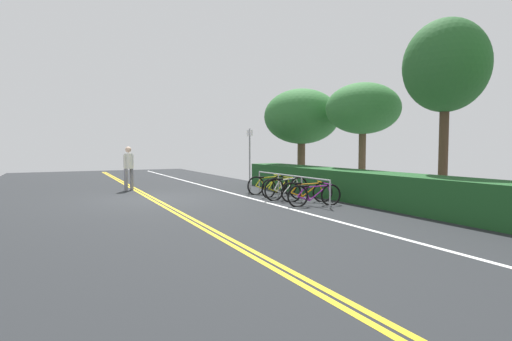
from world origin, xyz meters
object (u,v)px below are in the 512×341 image
(bicycle_1, at_px, (280,187))
(tree_mid, at_px, (363,109))
(bicycle_0, at_px, (268,185))
(bicycle_4, at_px, (314,195))
(bike_rack, at_px, (289,181))
(pedestrian, at_px, (129,165))
(bicycle_2, at_px, (287,188))
(sign_post_near, at_px, (250,153))
(bicycle_3, at_px, (307,192))
(tree_near_left, at_px, (302,117))
(tree_far_right, at_px, (446,67))

(bicycle_1, height_order, tree_mid, tree_mid)
(bicycle_0, relative_size, bicycle_4, 1.01)
(bike_rack, xyz_separation_m, bicycle_0, (-1.63, 0.06, -0.26))
(pedestrian, bearing_deg, bicycle_2, 39.21)
(sign_post_near, bearing_deg, bicycle_1, 0.98)
(bicycle_0, xyz_separation_m, tree_mid, (0.89, 3.72, 2.87))
(bicycle_2, height_order, bicycle_3, bicycle_2)
(bicycle_3, bearing_deg, bicycle_0, -178.04)
(bike_rack, distance_m, bicycle_3, 0.87)
(tree_near_left, bearing_deg, tree_mid, 10.81)
(bike_rack, distance_m, tree_mid, 4.65)
(tree_mid, bearing_deg, bicycle_3, -66.90)
(bicycle_1, xyz_separation_m, bicycle_4, (2.44, -0.23, -0.00))
(bicycle_2, relative_size, sign_post_near, 0.71)
(tree_far_right, bearing_deg, bicycle_3, -123.14)
(tree_near_left, distance_m, tree_mid, 3.41)
(bike_rack, relative_size, tree_mid, 1.05)
(bicycle_0, distance_m, pedestrian, 5.70)
(bicycle_1, xyz_separation_m, tree_mid, (0.09, 3.68, 2.89))
(bike_rack, height_order, tree_far_right, tree_far_right)
(bicycle_1, bearing_deg, bicycle_0, -177.32)
(bike_rack, height_order, bicycle_2, bike_rack)
(bicycle_1, relative_size, bicycle_4, 0.98)
(pedestrian, bearing_deg, bicycle_3, 37.02)
(bicycle_4, bearing_deg, sign_post_near, 177.74)
(tree_near_left, bearing_deg, bicycle_2, -38.46)
(tree_mid, relative_size, tree_far_right, 0.76)
(tree_mid, bearing_deg, bicycle_2, -78.90)
(bicycle_4, bearing_deg, bicycle_2, 179.82)
(bike_rack, bearing_deg, pedestrian, -139.82)
(sign_post_near, height_order, tree_mid, tree_mid)
(bicycle_2, bearing_deg, bicycle_1, 165.25)
(bicycle_3, relative_size, sign_post_near, 0.65)
(bicycle_3, relative_size, tree_near_left, 0.37)
(pedestrian, height_order, tree_mid, tree_mid)
(bicycle_4, bearing_deg, pedestrian, -148.05)
(bicycle_3, bearing_deg, tree_mid, 113.10)
(bicycle_4, distance_m, tree_far_right, 5.51)
(pedestrian, height_order, tree_near_left, tree_near_left)
(bicycle_2, height_order, tree_mid, tree_mid)
(bicycle_3, bearing_deg, tree_near_left, 148.54)
(bicycle_2, relative_size, bicycle_4, 1.02)
(sign_post_near, bearing_deg, bicycle_2, -3.30)
(bicycle_4, bearing_deg, tree_near_left, 150.17)
(bicycle_1, xyz_separation_m, tree_near_left, (-3.26, 3.04, 2.79))
(tree_near_left, bearing_deg, pedestrian, -98.19)
(bicycle_2, distance_m, tree_near_left, 5.92)
(tree_near_left, bearing_deg, tree_far_right, 3.51)
(bicycle_2, bearing_deg, sign_post_near, 176.70)
(sign_post_near, relative_size, tree_near_left, 0.57)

